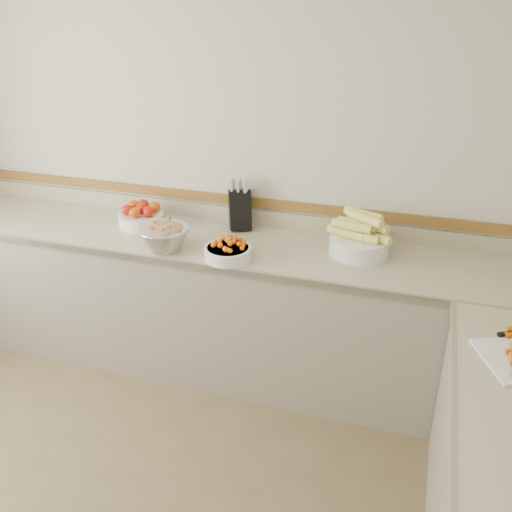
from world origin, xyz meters
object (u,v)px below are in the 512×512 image
(cherry_tomato_bowl, at_px, (228,250))
(corn_bowl, at_px, (360,239))
(knife_block, at_px, (240,208))
(tomato_bowl, at_px, (141,216))
(rhubarb_bowl, at_px, (164,236))

(cherry_tomato_bowl, xyz_separation_m, corn_bowl, (0.69, 0.28, 0.04))
(knife_block, height_order, cherry_tomato_bowl, knife_block)
(tomato_bowl, bearing_deg, cherry_tomato_bowl, -23.01)
(knife_block, relative_size, corn_bowl, 0.87)
(knife_block, distance_m, cherry_tomato_bowl, 0.44)
(cherry_tomato_bowl, relative_size, corn_bowl, 0.72)
(knife_block, xyz_separation_m, rhubarb_bowl, (-0.31, -0.43, -0.05))
(cherry_tomato_bowl, relative_size, rhubarb_bowl, 0.92)
(tomato_bowl, bearing_deg, rhubarb_bowl, -43.78)
(rhubarb_bowl, bearing_deg, knife_block, 54.05)
(knife_block, bearing_deg, tomato_bowl, -167.58)
(knife_block, relative_size, tomato_bowl, 1.13)
(tomato_bowl, height_order, rhubarb_bowl, rhubarb_bowl)
(cherry_tomato_bowl, bearing_deg, knife_block, 99.80)
(rhubarb_bowl, bearing_deg, tomato_bowl, 136.22)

